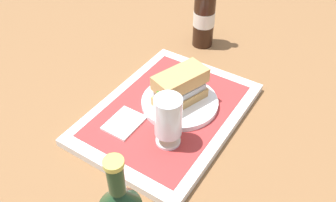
{
  "coord_description": "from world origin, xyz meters",
  "views": [
    {
      "loc": [
        0.54,
        0.35,
        0.62
      ],
      "look_at": [
        0.0,
        0.0,
        0.05
      ],
      "focal_mm": 38.15,
      "sensor_mm": 36.0,
      "label": 1
    }
  ],
  "objects": [
    {
      "name": "ground_plane",
      "position": [
        0.0,
        0.0,
        0.0
      ],
      "size": [
        3.0,
        3.0,
        0.0
      ],
      "primitive_type": "plane",
      "color": "brown"
    },
    {
      "name": "napkin_folded",
      "position": [
        0.1,
        -0.06,
        0.02
      ],
      "size": [
        0.09,
        0.07,
        0.01
      ],
      "primitive_type": "cube",
      "color": "white",
      "rests_on": "placemat"
    },
    {
      "name": "second_bottle",
      "position": [
        -0.34,
        -0.09,
        0.1
      ],
      "size": [
        0.07,
        0.07,
        0.27
      ],
      "color": "black",
      "rests_on": "ground_plane"
    },
    {
      "name": "beer_glass",
      "position": [
        0.09,
        0.06,
        0.09
      ],
      "size": [
        0.06,
        0.06,
        0.12
      ],
      "color": "silver",
      "rests_on": "placemat"
    },
    {
      "name": "tray",
      "position": [
        0.0,
        0.0,
        0.01
      ],
      "size": [
        0.44,
        0.32,
        0.02
      ],
      "primitive_type": "cube",
      "color": "silver",
      "rests_on": "ground_plane"
    },
    {
      "name": "sandwich",
      "position": [
        -0.03,
        0.01,
        0.08
      ],
      "size": [
        0.14,
        0.1,
        0.08
      ],
      "rotation": [
        0.0,
        0.0,
        -0.33
      ],
      "color": "tan",
      "rests_on": "plate"
    },
    {
      "name": "plate",
      "position": [
        -0.03,
        0.01,
        0.03
      ],
      "size": [
        0.19,
        0.19,
        0.01
      ],
      "primitive_type": "cylinder",
      "color": "white",
      "rests_on": "placemat"
    },
    {
      "name": "placemat",
      "position": [
        0.0,
        0.0,
        0.02
      ],
      "size": [
        0.38,
        0.27,
        0.0
      ],
      "primitive_type": "cube",
      "color": "#9E2D2D",
      "rests_on": "tray"
    }
  ]
}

